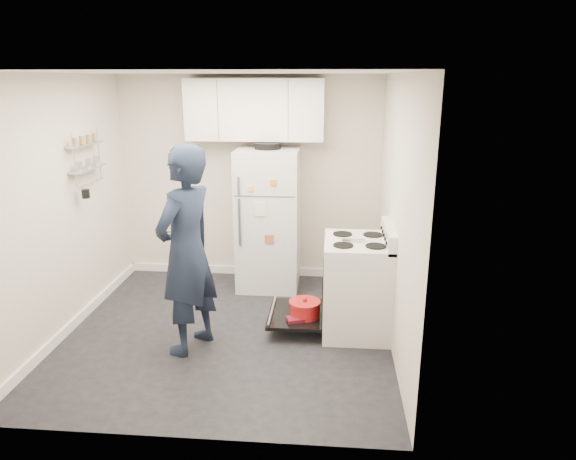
# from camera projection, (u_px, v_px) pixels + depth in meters

# --- Properties ---
(room) EXTENTS (3.21, 3.21, 2.51)m
(room) POSITION_uv_depth(u_px,v_px,m) (222.00, 215.00, 4.85)
(room) COLOR black
(room) RESTS_ON ground
(electric_range) EXTENTS (0.66, 0.76, 1.10)m
(electric_range) POSITION_uv_depth(u_px,v_px,m) (355.00, 287.00, 5.08)
(electric_range) COLOR silver
(electric_range) RESTS_ON ground
(open_oven_door) EXTENTS (0.55, 0.70, 0.24)m
(open_oven_door) POSITION_uv_depth(u_px,v_px,m) (300.00, 311.00, 5.17)
(open_oven_door) COLOR black
(open_oven_door) RESTS_ON ground
(refrigerator) EXTENTS (0.72, 0.74, 1.74)m
(refrigerator) POSITION_uv_depth(u_px,v_px,m) (268.00, 219.00, 6.10)
(refrigerator) COLOR silver
(refrigerator) RESTS_ON ground
(upper_cabinets) EXTENTS (1.60, 0.33, 0.70)m
(upper_cabinets) POSITION_uv_depth(u_px,v_px,m) (255.00, 110.00, 5.93)
(upper_cabinets) COLOR silver
(upper_cabinets) RESTS_ON room
(wall_shelf_rack) EXTENTS (0.14, 0.60, 0.61)m
(wall_shelf_rack) POSITION_uv_depth(u_px,v_px,m) (87.00, 156.00, 5.28)
(wall_shelf_rack) COLOR #B2B2B7
(wall_shelf_rack) RESTS_ON room
(person) EXTENTS (0.70, 0.82, 1.92)m
(person) POSITION_uv_depth(u_px,v_px,m) (186.00, 251.00, 4.60)
(person) COLOR #171F33
(person) RESTS_ON ground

